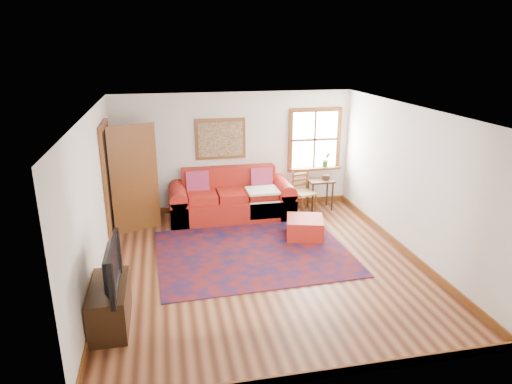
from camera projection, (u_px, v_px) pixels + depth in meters
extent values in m
plane|color=#482213|center=(262.00, 264.00, 7.45)|extent=(5.50, 5.50, 0.00)
cube|color=silver|center=(235.00, 152.00, 9.62)|extent=(5.00, 0.04, 2.50)
cube|color=silver|center=(323.00, 276.00, 4.50)|extent=(5.00, 0.04, 2.50)
cube|color=silver|center=(94.00, 203.00, 6.58)|extent=(0.04, 5.50, 2.50)
cube|color=silver|center=(410.00, 182.00, 7.54)|extent=(0.04, 5.50, 2.50)
cube|color=white|center=(263.00, 111.00, 6.67)|extent=(5.00, 5.50, 0.04)
cube|color=brown|center=(236.00, 205.00, 9.98)|extent=(5.00, 0.03, 0.12)
cube|color=brown|center=(103.00, 276.00, 6.95)|extent=(0.03, 5.50, 0.12)
cube|color=brown|center=(402.00, 248.00, 7.90)|extent=(0.03, 5.50, 0.12)
cube|color=white|center=(314.00, 140.00, 9.88)|extent=(1.00, 0.02, 1.20)
cube|color=brown|center=(316.00, 110.00, 9.66)|extent=(1.18, 0.06, 0.09)
cube|color=brown|center=(313.00, 168.00, 10.06)|extent=(1.18, 0.06, 0.09)
cube|color=brown|center=(290.00, 141.00, 9.76)|extent=(0.09, 0.06, 1.20)
cube|color=brown|center=(338.00, 139.00, 9.97)|extent=(0.09, 0.06, 1.20)
cube|color=brown|center=(315.00, 140.00, 9.86)|extent=(1.00, 0.04, 0.05)
cube|color=brown|center=(314.00, 168.00, 9.99)|extent=(1.15, 0.20, 0.04)
imported|color=#266122|center=(326.00, 160.00, 9.96)|extent=(0.18, 0.15, 0.33)
cube|color=black|center=(107.00, 185.00, 8.14)|extent=(0.02, 0.90, 2.05)
cube|color=brown|center=(106.00, 194.00, 7.69)|extent=(0.06, 0.09, 2.05)
cube|color=brown|center=(112.00, 177.00, 8.61)|extent=(0.06, 0.09, 2.05)
cube|color=brown|center=(103.00, 126.00, 7.81)|extent=(0.06, 1.08, 0.09)
cube|color=brown|center=(134.00, 179.00, 8.50)|extent=(0.86, 0.35, 2.05)
cube|color=silver|center=(134.00, 174.00, 8.47)|extent=(0.56, 0.22, 1.33)
cube|color=brown|center=(220.00, 139.00, 9.44)|extent=(1.05, 0.04, 0.85)
cube|color=tan|center=(221.00, 139.00, 9.42)|extent=(0.92, 0.03, 0.72)
cube|color=#62140E|center=(253.00, 252.00, 7.85)|extent=(3.33, 2.71, 0.02)
cube|color=#A41E15|center=(232.00, 207.00, 9.40)|extent=(2.51, 1.04, 0.44)
cube|color=#A41E15|center=(229.00, 179.00, 9.60)|extent=(1.95, 0.28, 0.55)
cube|color=#A41E15|center=(179.00, 208.00, 9.17)|extent=(0.35, 1.04, 0.55)
cube|color=#A41E15|center=(283.00, 201.00, 9.59)|extent=(0.35, 1.04, 0.55)
cube|color=red|center=(198.00, 182.00, 9.29)|extent=(0.46, 0.22, 0.48)
cube|color=red|center=(261.00, 178.00, 9.54)|extent=(0.46, 0.22, 0.48)
cube|color=silver|center=(263.00, 190.00, 9.21)|extent=(0.63, 0.57, 0.04)
cube|color=#A41E15|center=(305.00, 228.00, 8.43)|extent=(0.81, 0.81, 0.38)
cube|color=black|center=(321.00, 181.00, 9.76)|extent=(0.54, 0.41, 0.04)
cylinder|color=black|center=(313.00, 198.00, 9.67)|extent=(0.04, 0.04, 0.61)
cylinder|color=black|center=(332.00, 197.00, 9.76)|extent=(0.04, 0.04, 0.61)
cylinder|color=black|center=(308.00, 193.00, 9.98)|extent=(0.04, 0.04, 0.61)
cylinder|color=black|center=(327.00, 192.00, 10.06)|extent=(0.04, 0.04, 0.61)
cube|color=tan|center=(304.00, 193.00, 9.57)|extent=(0.52, 0.51, 0.04)
cylinder|color=brown|center=(302.00, 207.00, 9.42)|extent=(0.04, 0.04, 0.43)
cylinder|color=brown|center=(316.00, 204.00, 9.59)|extent=(0.04, 0.04, 0.43)
cylinder|color=brown|center=(293.00, 192.00, 9.63)|extent=(0.04, 0.04, 0.89)
cylinder|color=brown|center=(307.00, 189.00, 9.80)|extent=(0.04, 0.04, 0.89)
cube|color=brown|center=(300.00, 180.00, 9.64)|extent=(0.35, 0.14, 0.27)
cube|color=black|center=(110.00, 305.00, 5.78)|extent=(0.46, 1.02, 0.56)
imported|color=black|center=(106.00, 267.00, 5.51)|extent=(0.14, 1.04, 0.60)
cylinder|color=silver|center=(114.00, 264.00, 6.05)|extent=(0.12, 0.12, 0.18)
cylinder|color=#FFA53F|center=(114.00, 266.00, 6.06)|extent=(0.07, 0.07, 0.12)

